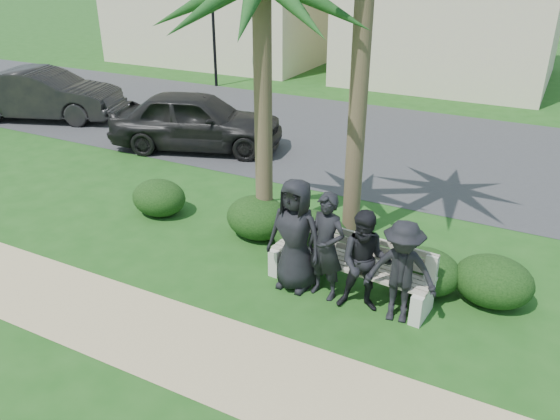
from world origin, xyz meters
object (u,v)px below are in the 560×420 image
at_px(park_bench, 349,268).
at_px(man_c, 365,262).
at_px(street_lamp, 213,10).
at_px(car_b, 44,94).
at_px(car_a, 197,121).
at_px(man_b, 326,246).
at_px(man_a, 295,235).
at_px(man_d, 401,272).

height_order(park_bench, man_c, man_c).
xyz_separation_m(street_lamp, car_b, (-2.23, -6.60, -2.14)).
height_order(street_lamp, car_a, street_lamp).
xyz_separation_m(car_a, car_b, (-6.12, 0.17, 0.01)).
bearing_deg(car_a, man_c, -146.20).
relative_size(park_bench, man_c, 1.66).
bearing_deg(car_b, car_a, -111.83).
xyz_separation_m(park_bench, man_b, (-0.29, -0.30, 0.46)).
bearing_deg(car_a, street_lamp, 11.10).
relative_size(man_a, car_b, 0.39).
xyz_separation_m(man_c, car_a, (-6.62, 5.06, -0.02)).
bearing_deg(man_a, street_lamp, 131.16).
bearing_deg(man_c, car_b, 143.25).
height_order(man_d, car_b, man_d).
distance_m(park_bench, man_b, 0.62).
bearing_deg(park_bench, car_a, 148.42).
relative_size(man_a, man_b, 1.07).
height_order(street_lamp, man_c, street_lamp).
relative_size(park_bench, man_a, 1.44).
xyz_separation_m(park_bench, car_a, (-6.24, 4.69, 0.38)).
distance_m(street_lamp, man_c, 15.96).
bearing_deg(park_bench, car_b, 163.89).
distance_m(man_d, car_b, 14.28).
xyz_separation_m(man_c, car_b, (-12.73, 5.22, -0.01)).
height_order(man_b, man_c, man_b).
bearing_deg(car_b, man_b, -133.40).
height_order(street_lamp, man_a, street_lamp).
distance_m(man_a, man_c, 1.20).
bearing_deg(man_b, car_b, 167.90).
bearing_deg(man_b, park_bench, 57.20).
height_order(man_c, man_d, man_c).
xyz_separation_m(man_b, car_b, (-12.08, 5.16, -0.08)).
bearing_deg(car_b, man_d, -131.80).
bearing_deg(car_a, man_a, -151.36).
distance_m(park_bench, man_d, 1.07).
relative_size(park_bench, man_b, 1.54).
bearing_deg(man_b, man_c, 5.15).
relative_size(man_c, car_b, 0.34).
distance_m(man_c, man_d, 0.55).
relative_size(man_b, man_c, 1.08).
distance_m(park_bench, car_b, 13.29).
distance_m(man_a, car_b, 12.63).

